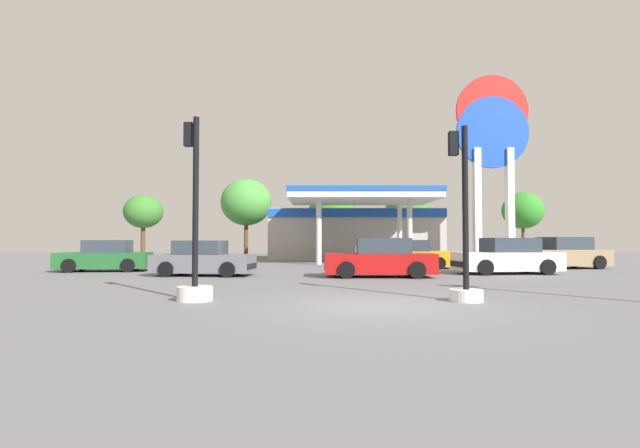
{
  "coord_description": "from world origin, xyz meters",
  "views": [
    {
      "loc": [
        -1.24,
        -10.28,
        1.41
      ],
      "look_at": [
        -1.16,
        11.14,
        2.16
      ],
      "focal_mm": 26.69,
      "sensor_mm": 36.0,
      "label": 1
    }
  ],
  "objects_px": {
    "tree_0": "(142,212)",
    "station_pole_sign": "(491,144)",
    "tree_4": "(521,211)",
    "car_4": "(202,260)",
    "car_1": "(410,255)",
    "car_3": "(103,257)",
    "car_0": "(505,257)",
    "traffic_signal_1": "(463,251)",
    "tree_1": "(245,202)",
    "tree_2": "(331,211)",
    "car_5": "(560,254)",
    "tree_3": "(405,207)",
    "traffic_signal_0": "(193,257)",
    "car_2": "(378,259)"
  },
  "relations": [
    {
      "from": "car_1",
      "to": "car_3",
      "type": "relative_size",
      "value": 1.0
    },
    {
      "from": "car_0",
      "to": "tree_0",
      "type": "height_order",
      "value": "tree_0"
    },
    {
      "from": "car_2",
      "to": "car_3",
      "type": "height_order",
      "value": "car_2"
    },
    {
      "from": "tree_2",
      "to": "car_0",
      "type": "bearing_deg",
      "value": -73.49
    },
    {
      "from": "car_4",
      "to": "tree_0",
      "type": "xyz_separation_m",
      "value": [
        -11.45,
        24.14,
        3.41
      ]
    },
    {
      "from": "car_1",
      "to": "tree_4",
      "type": "distance_m",
      "value": 22.73
    },
    {
      "from": "car_0",
      "to": "tree_0",
      "type": "bearing_deg",
      "value": 136.3
    },
    {
      "from": "traffic_signal_0",
      "to": "tree_3",
      "type": "xyz_separation_m",
      "value": [
        10.93,
        32.19,
        3.45
      ]
    },
    {
      "from": "tree_2",
      "to": "tree_3",
      "type": "bearing_deg",
      "value": -0.1
    },
    {
      "from": "car_0",
      "to": "car_4",
      "type": "relative_size",
      "value": 1.08
    },
    {
      "from": "car_3",
      "to": "traffic_signal_0",
      "type": "relative_size",
      "value": 0.97
    },
    {
      "from": "car_4",
      "to": "tree_0",
      "type": "relative_size",
      "value": 0.73
    },
    {
      "from": "tree_2",
      "to": "tree_3",
      "type": "xyz_separation_m",
      "value": [
        6.84,
        -0.01,
        0.36
      ]
    },
    {
      "from": "tree_0",
      "to": "station_pole_sign",
      "type": "bearing_deg",
      "value": -28.2
    },
    {
      "from": "car_1",
      "to": "car_2",
      "type": "relative_size",
      "value": 0.98
    },
    {
      "from": "car_3",
      "to": "traffic_signal_1",
      "type": "xyz_separation_m",
      "value": [
        13.32,
        -10.87,
        0.51
      ]
    },
    {
      "from": "car_0",
      "to": "traffic_signal_1",
      "type": "distance_m",
      "value": 10.27
    },
    {
      "from": "traffic_signal_1",
      "to": "tree_4",
      "type": "distance_m",
      "value": 34.72
    },
    {
      "from": "tree_4",
      "to": "car_4",
      "type": "bearing_deg",
      "value": -134.6
    },
    {
      "from": "tree_2",
      "to": "car_4",
      "type": "bearing_deg",
      "value": -103.55
    },
    {
      "from": "car_4",
      "to": "tree_3",
      "type": "relative_size",
      "value": 0.66
    },
    {
      "from": "traffic_signal_0",
      "to": "station_pole_sign",
      "type": "bearing_deg",
      "value": 52.6
    },
    {
      "from": "car_3",
      "to": "tree_1",
      "type": "xyz_separation_m",
      "value": [
        3.4,
        20.03,
        4.16
      ]
    },
    {
      "from": "car_5",
      "to": "tree_0",
      "type": "height_order",
      "value": "tree_0"
    },
    {
      "from": "traffic_signal_1",
      "to": "tree_2",
      "type": "distance_m",
      "value": 32.52
    },
    {
      "from": "traffic_signal_0",
      "to": "tree_2",
      "type": "bearing_deg",
      "value": 82.77
    },
    {
      "from": "car_4",
      "to": "station_pole_sign",
      "type": "bearing_deg",
      "value": 32.54
    },
    {
      "from": "tree_1",
      "to": "tree_3",
      "type": "bearing_deg",
      "value": 5.51
    },
    {
      "from": "traffic_signal_1",
      "to": "tree_2",
      "type": "relative_size",
      "value": 0.7
    },
    {
      "from": "traffic_signal_0",
      "to": "tree_1",
      "type": "height_order",
      "value": "tree_1"
    },
    {
      "from": "car_5",
      "to": "tree_4",
      "type": "height_order",
      "value": "tree_4"
    },
    {
      "from": "station_pole_sign",
      "to": "car_3",
      "type": "bearing_deg",
      "value": -161.17
    },
    {
      "from": "tree_2",
      "to": "tree_4",
      "type": "bearing_deg",
      "value": -3.45
    },
    {
      "from": "car_2",
      "to": "car_5",
      "type": "relative_size",
      "value": 0.91
    },
    {
      "from": "car_1",
      "to": "tree_1",
      "type": "distance_m",
      "value": 21.32
    },
    {
      "from": "station_pole_sign",
      "to": "tree_0",
      "type": "relative_size",
      "value": 2.08
    },
    {
      "from": "car_1",
      "to": "tree_1",
      "type": "relative_size",
      "value": 0.61
    },
    {
      "from": "tree_0",
      "to": "tree_3",
      "type": "xyz_separation_m",
      "value": [
        24.12,
        0.06,
        0.44
      ]
    },
    {
      "from": "car_3",
      "to": "car_0",
      "type": "bearing_deg",
      "value": -5.41
    },
    {
      "from": "tree_1",
      "to": "tree_2",
      "type": "xyz_separation_m",
      "value": [
        7.66,
        1.41,
        -0.68
      ]
    },
    {
      "from": "car_3",
      "to": "tree_1",
      "type": "distance_m",
      "value": 20.73
    },
    {
      "from": "car_2",
      "to": "car_4",
      "type": "xyz_separation_m",
      "value": [
        -7.06,
        0.67,
        -0.04
      ]
    },
    {
      "from": "car_0",
      "to": "tree_1",
      "type": "xyz_separation_m",
      "value": [
        -14.52,
        21.73,
        4.11
      ]
    },
    {
      "from": "car_2",
      "to": "car_3",
      "type": "bearing_deg",
      "value": 164.34
    },
    {
      "from": "tree_2",
      "to": "car_3",
      "type": "bearing_deg",
      "value": -117.29
    },
    {
      "from": "car_4",
      "to": "tree_2",
      "type": "bearing_deg",
      "value": 76.45
    },
    {
      "from": "tree_0",
      "to": "car_5",
      "type": "bearing_deg",
      "value": -33.98
    },
    {
      "from": "traffic_signal_1",
      "to": "car_4",
      "type": "bearing_deg",
      "value": 134.99
    },
    {
      "from": "traffic_signal_0",
      "to": "tree_2",
      "type": "distance_m",
      "value": 32.6
    },
    {
      "from": "car_1",
      "to": "tree_0",
      "type": "relative_size",
      "value": 0.75
    }
  ]
}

